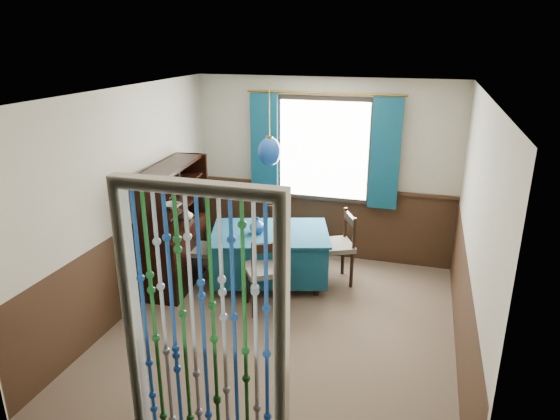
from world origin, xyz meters
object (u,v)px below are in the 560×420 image
(chair_far, at_px, (273,233))
(pendant_lamp, at_px, (270,151))
(bowl_shelf, at_px, (172,205))
(vase_table, at_px, (257,226))
(chair_near, at_px, (266,271))
(chair_right, at_px, (337,246))
(dining_table, at_px, (270,253))
(sideboard, at_px, (177,242))
(vase_sideboard, at_px, (187,214))
(chair_left, at_px, (203,250))

(chair_far, bearing_deg, pendant_lamp, 101.98)
(bowl_shelf, bearing_deg, vase_table, 24.76)
(chair_near, height_order, chair_right, chair_right)
(dining_table, distance_m, sideboard, 1.18)
(bowl_shelf, relative_size, vase_sideboard, 1.46)
(chair_right, distance_m, bowl_shelf, 2.10)
(chair_far, height_order, chair_left, chair_left)
(chair_near, height_order, sideboard, sideboard)
(sideboard, distance_m, pendant_lamp, 1.65)
(vase_table, xyz_separation_m, bowl_shelf, (-0.92, -0.42, 0.32))
(chair_left, distance_m, bowl_shelf, 0.74)
(chair_left, height_order, vase_sideboard, vase_sideboard)
(dining_table, relative_size, vase_table, 9.00)
(sideboard, height_order, vase_table, sideboard)
(chair_near, relative_size, vase_sideboard, 5.67)
(dining_table, relative_size, vase_sideboard, 10.28)
(dining_table, height_order, chair_near, chair_near)
(dining_table, bearing_deg, chair_near, -93.10)
(dining_table, height_order, bowl_shelf, bowl_shelf)
(dining_table, relative_size, chair_far, 2.06)
(dining_table, xyz_separation_m, bowl_shelf, (-1.06, -0.50, 0.69))
(chair_far, distance_m, bowl_shelf, 1.57)
(chair_near, height_order, pendant_lamp, pendant_lamp)
(chair_far, bearing_deg, bowl_shelf, 48.24)
(vase_table, relative_size, vase_sideboard, 1.14)
(chair_far, distance_m, vase_sideboard, 1.24)
(pendant_lamp, xyz_separation_m, vase_sideboard, (-1.06, -0.12, -0.85))
(sideboard, bearing_deg, vase_sideboard, 69.46)
(chair_far, xyz_separation_m, sideboard, (-0.98, -0.92, 0.12))
(dining_table, xyz_separation_m, sideboard, (-1.12, -0.34, 0.15))
(pendant_lamp, bearing_deg, sideboard, -163.34)
(chair_right, height_order, vase_table, chair_right)
(chair_near, distance_m, chair_left, 1.06)
(vase_table, height_order, vase_sideboard, vase_sideboard)
(dining_table, distance_m, chair_left, 0.85)
(chair_left, height_order, sideboard, sideboard)
(chair_near, relative_size, bowl_shelf, 3.88)
(chair_right, distance_m, vase_table, 1.04)
(dining_table, relative_size, chair_left, 1.99)
(dining_table, bearing_deg, chair_far, 86.59)
(chair_left, relative_size, bowl_shelf, 3.54)
(vase_table, bearing_deg, chair_far, 89.80)
(chair_near, bearing_deg, chair_left, 123.85)
(chair_far, bearing_deg, chair_left, 49.32)
(pendant_lamp, distance_m, bowl_shelf, 1.32)
(chair_left, relative_size, pendant_lamp, 0.88)
(dining_table, distance_m, vase_sideboard, 1.16)
(dining_table, height_order, sideboard, sideboard)
(bowl_shelf, bearing_deg, chair_left, 46.30)
(chair_right, bearing_deg, sideboard, 81.00)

